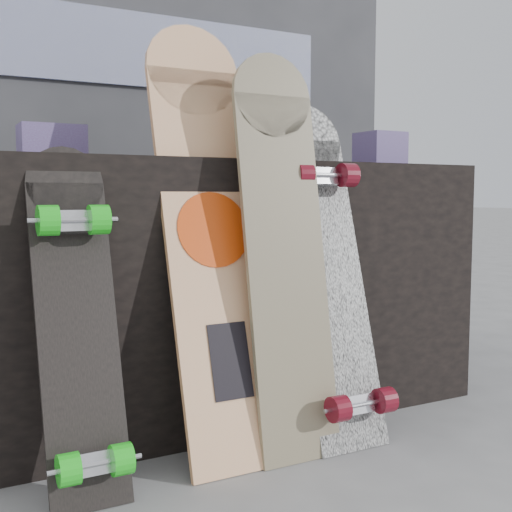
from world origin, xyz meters
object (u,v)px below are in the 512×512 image
longboard_celtic (284,240)px  longboard_geisha (212,224)px  skateboard_dark (78,318)px  vendor_table (224,287)px  longboard_cascadia (330,266)px

longboard_celtic → longboard_geisha: bearing=153.2°
longboard_geisha → skateboard_dark: (-0.38, -0.09, -0.21)m
longboard_geisha → skateboard_dark: longboard_geisha is taller
skateboard_dark → longboard_celtic: bearing=0.7°
vendor_table → skateboard_dark: skateboard_dark is taller
longboard_geisha → skateboard_dark: 0.44m
longboard_geisha → longboard_celtic: 0.20m
longboard_celtic → skateboard_dark: 0.58m
longboard_geisha → longboard_celtic: bearing=-26.8°
longboard_celtic → skateboard_dark: size_ratio=1.33×
vendor_table → longboard_celtic: bearing=-91.7°
vendor_table → longboard_celtic: (-0.01, -0.40, 0.18)m
vendor_table → longboard_cascadia: longboard_cascadia is taller
longboard_geisha → longboard_cascadia: size_ratio=1.21×
vendor_table → longboard_cascadia: size_ratio=1.65×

